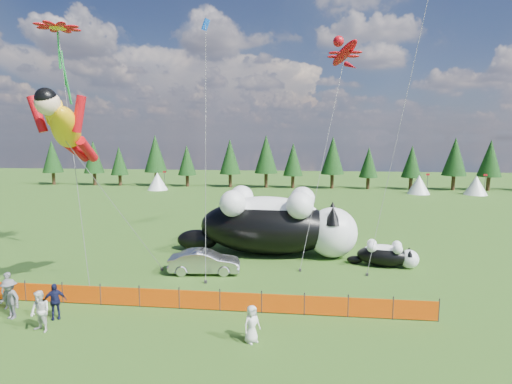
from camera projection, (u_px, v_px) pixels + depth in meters
ground at (213, 287)px, 22.15m from camera, size 160.00×160.00×0.00m
safety_fence at (199, 300)px, 19.13m from camera, size 22.06×0.06×1.10m
tree_line at (273, 164)px, 65.91m from camera, size 90.00×4.00×8.00m
festival_tents at (343, 184)px, 60.09m from camera, size 50.00×3.20×2.80m
cat_large at (275, 223)px, 28.20m from camera, size 13.02×5.14×4.70m
cat_small at (387, 255)px, 25.64m from camera, size 4.45×2.11×1.61m
car at (205, 262)px, 24.33m from camera, size 4.45×1.97×1.42m
spectator_a at (8, 291)px, 19.20m from camera, size 0.68×0.47×1.81m
spectator_b at (40, 312)px, 16.90m from camera, size 1.00×0.78×1.80m
spectator_c at (55, 301)px, 18.14m from camera, size 1.10×0.92×1.68m
spectator_d at (10, 299)px, 18.15m from camera, size 1.35×0.97×1.88m
spectator_e at (252, 324)px, 16.05m from camera, size 0.89×0.88×1.55m
superhero_kite at (66, 129)px, 19.22m from camera, size 5.53×7.83×11.43m
gecko_kite at (344, 53)px, 30.84m from camera, size 5.43×11.57×17.18m
flower_kite at (58, 30)px, 23.53m from camera, size 5.29×6.12×15.69m
diamond_kite_a at (206, 37)px, 25.39m from camera, size 1.23×5.46×16.38m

